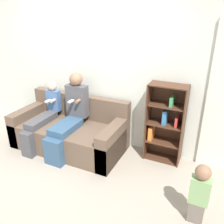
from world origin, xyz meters
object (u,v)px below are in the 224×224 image
Objects in this scene: adult_seated at (70,114)px; child_seated at (42,117)px; toddler_standing at (199,192)px; couch at (70,132)px; bookshelf at (165,123)px.

adult_seated is 0.54m from child_seated.
toddler_standing is at bearing -17.27° from adult_seated.
couch is 1.63m from bookshelf.
adult_seated is (0.07, -0.07, 0.38)m from couch.
child_seated is 2.73m from toddler_standing.
adult_seated is 1.21× the size of child_seated.
couch is 1.47× the size of adult_seated.
bookshelf is at bearing 15.84° from adult_seated.
adult_seated reaches higher than toddler_standing.
bookshelf is (1.48, 0.42, -0.03)m from adult_seated.
bookshelf is at bearing 12.75° from couch.
bookshelf is (2.00, 0.49, 0.10)m from child_seated.
adult_seated reaches higher than child_seated.
adult_seated is 2.25m from toddler_standing.
adult_seated is 1.72× the size of toddler_standing.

